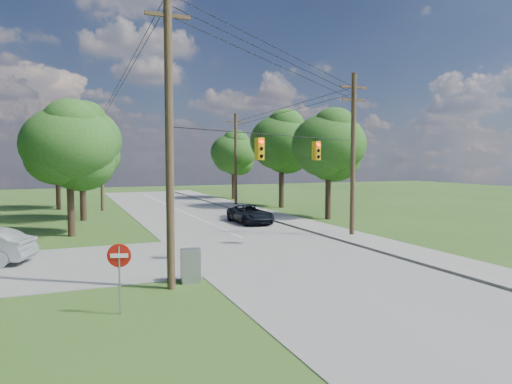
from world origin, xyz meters
name	(u,v)px	position (x,y,z in m)	size (l,w,h in m)	color
ground	(283,279)	(0.00, 0.00, 0.00)	(140.00, 140.00, 0.00)	#30531B
main_road	(276,253)	(2.00, 5.00, 0.01)	(10.00, 100.00, 0.03)	gray
sidewalk_east	(378,243)	(8.70, 5.00, 0.06)	(2.60, 100.00, 0.12)	gray
pole_sw	(169,126)	(-4.60, 0.40, 6.23)	(2.00, 0.32, 12.00)	#4F3E28
pole_ne	(353,152)	(8.90, 8.00, 5.47)	(2.00, 0.32, 10.50)	#4F3E28
pole_north_e	(236,158)	(8.90, 30.00, 5.13)	(2.00, 0.32, 10.00)	#4F3E28
pole_north_w	(102,158)	(-5.00, 30.00, 5.13)	(2.00, 0.32, 10.00)	#4F3E28
power_lines	(226,95)	(1.50, 11.54, 9.15)	(13.93, 29.62, 4.93)	black
traffic_signals	(290,150)	(2.55, 4.43, 5.50)	(4.91, 3.27, 1.05)	#EAB20D
tree_w_near	(69,145)	(-8.00, 15.00, 5.92)	(6.00, 6.00, 8.40)	#3C291E
tree_w_mid	(81,140)	(-7.00, 23.00, 6.58)	(6.40, 6.40, 9.22)	#3C291E
tree_w_far	(57,147)	(-9.00, 33.00, 6.25)	(6.00, 6.00, 8.73)	#3C291E
tree_e_near	(329,144)	(12.00, 16.00, 6.25)	(6.20, 6.20, 8.81)	#3C291E
tree_e_mid	(282,141)	(12.50, 26.00, 6.91)	(6.60, 6.60, 9.64)	#3C291E
tree_e_far	(233,152)	(11.50, 38.00, 5.92)	(5.80, 5.80, 8.32)	#3C291E
car_main_north	(250,214)	(5.02, 16.12, 0.74)	(2.35, 5.10, 1.42)	black
control_cabinet	(191,266)	(-3.68, 1.00, 0.69)	(0.76, 0.55, 1.37)	gray
do_not_enter_sign	(119,263)	(-6.74, -1.90, 1.68)	(0.74, 0.26, 2.30)	gray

